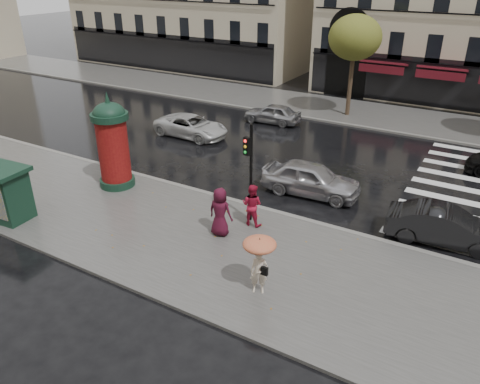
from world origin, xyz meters
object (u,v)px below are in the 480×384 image
Objects in this scene: woman_umbrella at (259,257)px; car_far_silver at (272,113)px; car_darkgrey at (445,226)px; car_white at (191,126)px; woman_red at (252,205)px; morris_column at (113,142)px; man_burgundy at (220,212)px; car_silver at (311,179)px; newsstand at (6,193)px; traffic_light at (250,164)px.

car_far_silver is (-7.71, 16.08, -0.81)m from woman_umbrella.
car_darkgrey reaches higher than car_far_silver.
car_darkgrey is at bearing 54.29° from woman_umbrella.
car_darkgrey is at bearing -106.61° from car_white.
morris_column is at bearing -2.80° from woman_red.
man_burgundy is 11.83m from car_white.
man_burgundy is 0.43× the size of car_silver.
woman_red is at bearing 19.87° from car_far_silver.
woman_red is 0.37× the size of car_white.
newsstand is at bearing -107.80° from morris_column.
morris_column reaches higher than car_darkgrey.
woman_red is 0.41× the size of car_darkgrey.
woman_red is 4.04m from car_silver.
woman_red is 1.43m from man_burgundy.
woman_red is 0.46× the size of car_far_silver.
car_darkgrey is (13.98, 2.63, -1.55)m from morris_column.
traffic_light is (6.97, 0.22, 0.32)m from morris_column.
car_darkgrey is (15.45, 7.20, -0.56)m from newsstand.
woman_red reaches higher than car_darkgrey.
newsstand is at bearing 108.20° from car_darkgrey.
car_darkgrey is 0.92× the size of car_white.
morris_column reaches higher than newsstand.
woman_red reaches higher than car_silver.
newsstand reaches higher than car_white.
man_burgundy is 8.67m from newsstand.
newsstand is 0.49× the size of car_silver.
woman_umbrella is 17.85m from car_far_silver.
newsstand is at bearing -150.44° from traffic_light.
traffic_light is 0.96× the size of car_darkgrey.
morris_column reaches higher than car_white.
woman_red reaches higher than car_far_silver.
car_silver is (-1.42, 7.55, -0.68)m from woman_umbrella.
car_white is (-9.31, 3.67, -0.12)m from car_silver.
car_white is 5.72m from car_far_silver.
newsstand is 0.48× the size of car_white.
car_far_silver is at bearing 112.96° from traffic_light.
car_far_silver is (3.24, 17.03, -0.62)m from newsstand.
traffic_light reaches higher than car_far_silver.
man_burgundy is 0.48× the size of traffic_light.
morris_column is (-7.21, 0.01, 1.27)m from woman_red.
newsstand reaches higher than man_burgundy.
woman_red is 0.90× the size of man_burgundy.
car_darkgrey is at bearing -161.40° from woman_red.
newsstand is (-10.95, -0.95, -0.19)m from woman_umbrella.
woman_umbrella is 0.45× the size of morris_column.
car_silver is at bearing 32.72° from car_far_silver.
traffic_light is at bearing 19.27° from car_far_silver.
woman_red is at bearing -42.05° from traffic_light.
newsstand is at bearing -175.05° from woman_umbrella.
car_white is 1.23× the size of car_far_silver.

